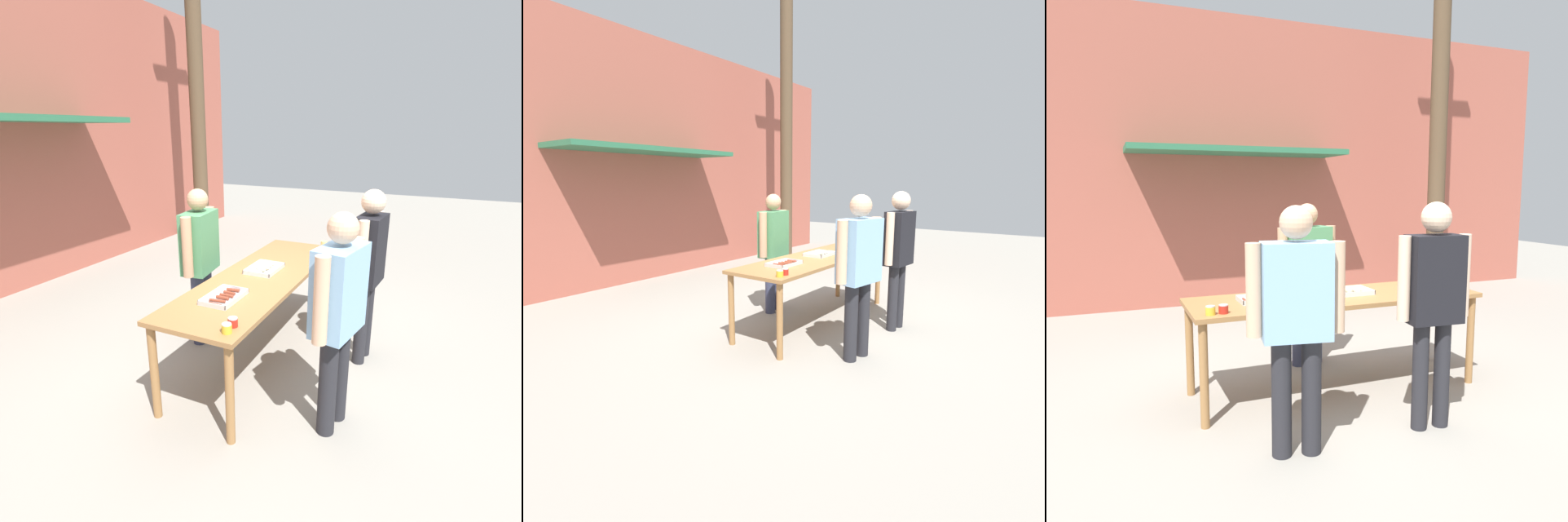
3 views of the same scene
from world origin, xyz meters
TOP-DOWN VIEW (x-y plane):
  - ground_plane at (0.00, 0.00)m, footprint 24.00×24.00m
  - serving_table at (0.00, 0.00)m, footprint 2.65×0.82m
  - food_tray_sausages at (-0.67, 0.03)m, footprint 0.42×0.27m
  - food_tray_buns at (0.15, 0.03)m, footprint 0.41×0.29m
  - condiment_jar_mustard at (-1.19, -0.29)m, footprint 0.08×0.08m
  - condiment_jar_ketchup at (-1.09, -0.29)m, footprint 0.08×0.08m
  - beer_cup at (1.19, -0.29)m, footprint 0.08×0.08m
  - person_server_behind_table at (0.02, 0.73)m, footprint 0.67×0.32m
  - person_customer_holding_hotdog at (-0.74, -0.98)m, footprint 0.67×0.33m
  - person_customer_with_cup at (0.37, -0.98)m, footprint 0.60×0.26m
  - utility_pole at (3.00, 2.66)m, footprint 1.10×0.27m

SIDE VIEW (x-z plane):
  - ground_plane at x=0.00m, z-range 0.00..0.00m
  - serving_table at x=0.00m, z-range 0.35..1.23m
  - food_tray_sausages at x=-0.67m, z-range 0.87..0.92m
  - food_tray_buns at x=0.15m, z-range 0.87..0.93m
  - condiment_jar_mustard at x=-1.19m, z-range 0.88..0.95m
  - condiment_jar_ketchup at x=-1.09m, z-range 0.88..0.95m
  - beer_cup at x=1.19m, z-range 0.88..0.98m
  - person_server_behind_table at x=0.02m, z-range 0.15..1.85m
  - person_customer_holding_hotdog at x=-0.74m, z-range 0.16..1.89m
  - person_customer_with_cup at x=0.37m, z-range 0.17..1.92m
  - utility_pole at x=3.00m, z-range 0.06..6.71m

